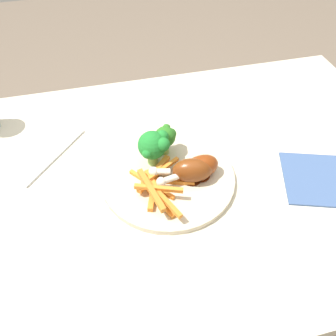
{
  "coord_description": "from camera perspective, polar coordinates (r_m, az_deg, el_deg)",
  "views": [
    {
      "loc": [
        -0.15,
        -0.47,
        1.25
      ],
      "look_at": [
        -0.03,
        -0.01,
        0.75
      ],
      "focal_mm": 37.52,
      "sensor_mm": 36.0,
      "label": 1
    }
  ],
  "objects": [
    {
      "name": "chicken_drumstick_far",
      "position": [
        0.68,
        4.89,
        -0.02
      ],
      "size": [
        0.13,
        0.06,
        0.05
      ],
      "color": "#571E09",
      "rests_on": "dinner_plate"
    },
    {
      "name": "carrot_fries_pile",
      "position": [
        0.66,
        -1.79,
        -2.99
      ],
      "size": [
        0.12,
        0.16,
        0.03
      ],
      "color": "orange",
      "rests_on": "dinner_plate"
    },
    {
      "name": "napkin",
      "position": [
        0.77,
        24.38,
        -1.72
      ],
      "size": [
        0.21,
        0.19,
        0.0
      ],
      "primitive_type": "cube",
      "rotation": [
        0.0,
        0.0,
        2.82
      ],
      "color": "#3D5684",
      "rests_on": "dining_table"
    },
    {
      "name": "chicken_drumstick_near",
      "position": [
        0.67,
        3.56,
        -0.41
      ],
      "size": [
        0.12,
        0.06,
        0.05
      ],
      "color": "#4D1E0A",
      "rests_on": "dinner_plate"
    },
    {
      "name": "dining_table",
      "position": [
        0.81,
        2.02,
        -6.08
      ],
      "size": [
        1.06,
        0.71,
        0.72
      ],
      "color": "beige",
      "rests_on": "ground_plane"
    },
    {
      "name": "broccoli_floret_front",
      "position": [
        0.71,
        -0.37,
        5.1
      ],
      "size": [
        0.05,
        0.05,
        0.07
      ],
      "color": "#8AAF4F",
      "rests_on": "dinner_plate"
    },
    {
      "name": "broccoli_floret_middle",
      "position": [
        0.69,
        -2.35,
        3.68
      ],
      "size": [
        0.06,
        0.06,
        0.08
      ],
      "color": "#8BBC5B",
      "rests_on": "dinner_plate"
    },
    {
      "name": "ground_plane",
      "position": [
        1.34,
        1.31,
        -21.97
      ],
      "size": [
        6.0,
        6.0,
        0.0
      ],
      "primitive_type": "plane",
      "color": "#6B5B4C"
    },
    {
      "name": "dinner_plate",
      "position": [
        0.7,
        0.0,
        -1.46
      ],
      "size": [
        0.27,
        0.27,
        0.01
      ],
      "primitive_type": "cylinder",
      "color": "beige",
      "rests_on": "dining_table"
    },
    {
      "name": "fork",
      "position": [
        0.78,
        -17.84,
        1.83
      ],
      "size": [
        0.13,
        0.15,
        0.0
      ],
      "primitive_type": "cube",
      "rotation": [
        0.0,
        0.0,
        0.86
      ],
      "color": "silver",
      "rests_on": "dining_table"
    }
  ]
}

